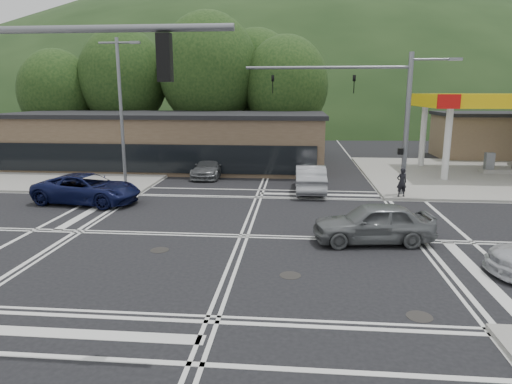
# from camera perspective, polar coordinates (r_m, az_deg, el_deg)

# --- Properties ---
(ground) EXTENTS (120.00, 120.00, 0.00)m
(ground) POSITION_cam_1_polar(r_m,az_deg,el_deg) (19.11, -1.52, -5.54)
(ground) COLOR black
(ground) RESTS_ON ground
(sidewalk_ne) EXTENTS (16.00, 16.00, 0.15)m
(sidewalk_ne) POSITION_cam_1_polar(r_m,az_deg,el_deg) (35.94, 26.09, 1.83)
(sidewalk_ne) COLOR gray
(sidewalk_ne) RESTS_ON ground
(sidewalk_nw) EXTENTS (16.00, 16.00, 0.15)m
(sidewalk_nw) POSITION_cam_1_polar(r_m,az_deg,el_deg) (37.69, -21.96, 2.64)
(sidewalk_nw) COLOR gray
(sidewalk_nw) RESTS_ON ground
(gas_station_canopy) EXTENTS (12.32, 8.34, 5.75)m
(gas_station_canopy) POSITION_cam_1_polar(r_m,az_deg,el_deg) (37.15, 29.19, 9.57)
(gas_station_canopy) COLOR silver
(gas_station_canopy) RESTS_ON ground
(convenience_store) EXTENTS (10.00, 6.00, 3.80)m
(convenience_store) POSITION_cam_1_polar(r_m,az_deg,el_deg) (46.78, 27.79, 6.11)
(convenience_store) COLOR #846B4F
(convenience_store) RESTS_ON ground
(commercial_row) EXTENTS (24.00, 8.00, 4.00)m
(commercial_row) POSITION_cam_1_polar(r_m,az_deg,el_deg) (36.70, -10.94, 6.11)
(commercial_row) COLOR brown
(commercial_row) RESTS_ON ground
(hill_north) EXTENTS (252.00, 126.00, 140.00)m
(hill_north) POSITION_cam_1_polar(r_m,az_deg,el_deg) (108.23, 4.12, 9.27)
(hill_north) COLOR #1E3517
(hill_north) RESTS_ON ground
(tree_n_a) EXTENTS (8.00, 8.00, 11.75)m
(tree_n_a) POSITION_cam_1_polar(r_m,az_deg,el_deg) (45.06, -16.26, 13.53)
(tree_n_a) COLOR #382619
(tree_n_a) RESTS_ON ground
(tree_n_b) EXTENTS (9.00, 9.00, 12.98)m
(tree_n_b) POSITION_cam_1_polar(r_m,az_deg,el_deg) (42.88, -5.96, 14.90)
(tree_n_b) COLOR #382619
(tree_n_b) RESTS_ON ground
(tree_n_c) EXTENTS (7.60, 7.60, 10.87)m
(tree_n_c) POSITION_cam_1_polar(r_m,az_deg,el_deg) (42.07, 3.74, 13.22)
(tree_n_c) COLOR #382619
(tree_n_c) RESTS_ON ground
(tree_n_d) EXTENTS (6.80, 6.80, 9.76)m
(tree_n_d) POSITION_cam_1_polar(r_m,az_deg,el_deg) (46.65, -23.63, 11.35)
(tree_n_d) COLOR #382619
(tree_n_d) RESTS_ON ground
(tree_n_e) EXTENTS (8.40, 8.40, 11.98)m
(tree_n_e) POSITION_cam_1_polar(r_m,az_deg,el_deg) (46.26, 0.06, 13.97)
(tree_n_e) COLOR #382619
(tree_n_e) RESTS_ON ground
(streetlight_nw) EXTENTS (2.50, 0.25, 9.00)m
(streetlight_nw) POSITION_cam_1_polar(r_m,az_deg,el_deg) (29.06, -16.44, 10.27)
(streetlight_nw) COLOR slate
(streetlight_nw) RESTS_ON ground
(signal_mast_ne) EXTENTS (11.65, 0.30, 8.00)m
(signal_mast_ne) POSITION_cam_1_polar(r_m,az_deg,el_deg) (26.70, 15.81, 10.21)
(signal_mast_ne) COLOR slate
(signal_mast_ne) RESTS_ON ground
(car_blue_west) EXTENTS (6.02, 3.45, 1.58)m
(car_blue_west) POSITION_cam_1_polar(r_m,az_deg,el_deg) (26.14, -20.32, 0.39)
(car_blue_west) COLOR #0D123B
(car_blue_west) RESTS_ON ground
(car_grey_center) EXTENTS (4.92, 2.46, 1.61)m
(car_grey_center) POSITION_cam_1_polar(r_m,az_deg,el_deg) (18.72, 14.42, -3.75)
(car_grey_center) COLOR slate
(car_grey_center) RESTS_ON ground
(car_queue_a) EXTENTS (1.81, 4.99, 1.64)m
(car_queue_a) POSITION_cam_1_polar(r_m,az_deg,el_deg) (27.54, 6.79, 1.72)
(car_queue_a) COLOR #9A9CA1
(car_queue_a) RESTS_ON ground
(car_queue_b) EXTENTS (2.07, 4.10, 1.34)m
(car_queue_b) POSITION_cam_1_polar(r_m,az_deg,el_deg) (35.98, 3.45, 4.06)
(car_queue_b) COLOR #B4B4B0
(car_queue_b) RESTS_ON ground
(car_northbound) EXTENTS (2.15, 4.79, 1.36)m
(car_northbound) POSITION_cam_1_polar(r_m,az_deg,el_deg) (32.38, -5.79, 3.10)
(car_northbound) COLOR slate
(car_northbound) RESTS_ON ground
(pedestrian) EXTENTS (0.66, 0.51, 1.62)m
(pedestrian) POSITION_cam_1_polar(r_m,az_deg,el_deg) (26.67, 17.75, 1.16)
(pedestrian) COLOR black
(pedestrian) RESTS_ON sidewalk_ne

